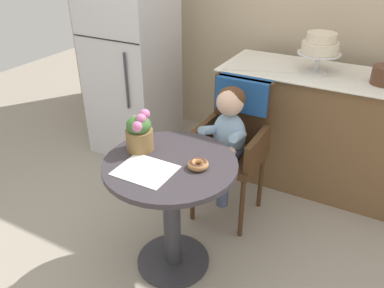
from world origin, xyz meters
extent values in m
plane|color=gray|center=(0.00, 0.00, 0.00)|extent=(8.00, 8.00, 0.00)
cylinder|color=#332D33|center=(0.00, 0.00, 0.70)|extent=(0.72, 0.72, 0.03)
cylinder|color=#333338|center=(0.00, 0.00, 0.34)|extent=(0.10, 0.10, 0.69)
cylinder|color=#333338|center=(0.00, 0.00, 0.01)|extent=(0.44, 0.44, 0.02)
cube|color=#472D19|center=(0.09, 0.59, 0.47)|extent=(0.42, 0.42, 0.04)
cube|color=#472D19|center=(0.09, 0.78, 0.72)|extent=(0.40, 0.04, 0.46)
cube|color=#472D19|center=(-0.10, 0.59, 0.58)|extent=(0.04, 0.38, 0.18)
cube|color=#472D19|center=(0.28, 0.59, 0.58)|extent=(0.04, 0.38, 0.18)
cube|color=#1E4C8C|center=(0.09, 0.78, 0.84)|extent=(0.36, 0.11, 0.22)
cylinder|color=#472D19|center=(-0.09, 0.41, 0.23)|extent=(0.03, 0.03, 0.45)
cylinder|color=#472D19|center=(0.27, 0.41, 0.23)|extent=(0.03, 0.03, 0.45)
cylinder|color=#472D19|center=(-0.09, 0.77, 0.23)|extent=(0.03, 0.03, 0.45)
cylinder|color=#472D19|center=(0.27, 0.77, 0.23)|extent=(0.03, 0.03, 0.45)
ellipsoid|color=#8CADCC|center=(0.09, 0.57, 0.64)|extent=(0.22, 0.16, 0.30)
sphere|color=#E0B293|center=(0.09, 0.56, 0.87)|extent=(0.17, 0.17, 0.17)
ellipsoid|color=#4C2D19|center=(0.09, 0.58, 0.89)|extent=(0.17, 0.17, 0.14)
cylinder|color=#8CADCC|center=(0.00, 0.48, 0.69)|extent=(0.08, 0.23, 0.13)
sphere|color=#E0B293|center=(0.01, 0.41, 0.62)|extent=(0.06, 0.06, 0.06)
cylinder|color=#8CADCC|center=(0.19, 0.48, 0.69)|extent=(0.08, 0.23, 0.13)
sphere|color=#E0B293|center=(0.18, 0.41, 0.62)|extent=(0.06, 0.06, 0.06)
cylinder|color=#3F4760|center=(0.04, 0.49, 0.53)|extent=(0.09, 0.22, 0.09)
cylinder|color=#3F4760|center=(0.04, 0.38, 0.36)|extent=(0.08, 0.08, 0.26)
cylinder|color=#3F4760|center=(0.15, 0.49, 0.53)|extent=(0.09, 0.22, 0.09)
cylinder|color=#3F4760|center=(0.15, 0.38, 0.36)|extent=(0.08, 0.08, 0.26)
cube|color=white|center=(-0.07, -0.13, 0.72)|extent=(0.29, 0.24, 0.00)
torus|color=#AD7542|center=(0.15, 0.02, 0.74)|extent=(0.11, 0.11, 0.04)
torus|color=#512D1E|center=(0.15, 0.02, 0.75)|extent=(0.09, 0.09, 0.02)
cylinder|color=brown|center=(-0.22, 0.04, 0.78)|extent=(0.15, 0.15, 0.12)
ellipsoid|color=#38662D|center=(-0.22, 0.04, 0.87)|extent=(0.14, 0.14, 0.10)
sphere|color=#CC6699|center=(-0.20, 0.04, 0.91)|extent=(0.06, 0.06, 0.06)
sphere|color=#CC6699|center=(-0.21, 0.09, 0.91)|extent=(0.06, 0.06, 0.06)
sphere|color=#CC6699|center=(-0.25, 0.06, 0.89)|extent=(0.05, 0.05, 0.05)
sphere|color=#CC6699|center=(-0.23, 0.03, 0.89)|extent=(0.05, 0.05, 0.05)
sphere|color=#CC6699|center=(-0.20, 0.00, 0.88)|extent=(0.06, 0.06, 0.06)
cube|color=brown|center=(0.55, 1.30, 0.45)|extent=(1.50, 0.56, 0.90)
cube|color=white|center=(0.55, 1.30, 0.90)|extent=(1.56, 0.62, 0.01)
cylinder|color=silver|center=(0.43, 1.30, 0.91)|extent=(0.16, 0.16, 0.01)
cylinder|color=silver|center=(0.43, 1.30, 0.97)|extent=(0.03, 0.03, 0.12)
cylinder|color=silver|center=(0.43, 1.30, 1.03)|extent=(0.30, 0.30, 0.01)
cylinder|color=beige|center=(0.43, 1.30, 1.08)|extent=(0.26, 0.25, 0.08)
cylinder|color=beige|center=(0.43, 1.30, 1.05)|extent=(0.26, 0.26, 0.01)
cylinder|color=beige|center=(0.43, 1.30, 1.14)|extent=(0.20, 0.20, 0.06)
cylinder|color=beige|center=(0.43, 1.30, 1.12)|extent=(0.21, 0.21, 0.01)
cube|color=silver|center=(-1.05, 1.10, 0.85)|extent=(0.64, 0.60, 1.70)
cube|color=black|center=(-1.05, 0.80, 1.06)|extent=(0.63, 0.01, 0.01)
cylinder|color=#3F3F44|center=(-0.87, 0.79, 0.77)|extent=(0.02, 0.02, 0.45)
camera|label=1|loc=(0.93, -1.46, 1.80)|focal=36.21mm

